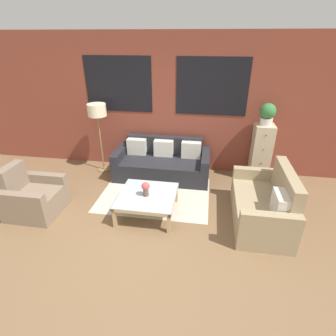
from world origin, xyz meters
TOP-DOWN VIEW (x-y plane):
  - ground_plane at (0.00, 0.00)m, footprint 16.00×16.00m
  - wall_back_brick at (0.00, 2.44)m, footprint 8.40×0.09m
  - rug at (0.03, 1.19)m, footprint 2.02×1.52m
  - couch_dark at (0.03, 1.95)m, footprint 1.95×0.88m
  - settee_vintage at (1.88, 0.65)m, footprint 0.80×1.46m
  - armchair_corner at (-1.87, 0.34)m, footprint 0.80×0.79m
  - coffee_table at (0.03, 0.58)m, footprint 0.92×0.92m
  - floor_lamp at (-1.31, 2.01)m, footprint 0.37×0.37m
  - drawer_cabinet at (2.02, 2.16)m, footprint 0.37×0.41m
  - potted_plant at (2.02, 2.16)m, footprint 0.30×0.30m
  - flower_vase at (0.01, 0.55)m, footprint 0.13×0.13m

SIDE VIEW (x-z plane):
  - ground_plane at x=0.00m, z-range 0.00..0.00m
  - rug at x=0.03m, z-range 0.00..0.00m
  - armchair_corner at x=-1.87m, z-range -0.14..0.70m
  - couch_dark at x=0.03m, z-range -0.10..0.68m
  - settee_vintage at x=1.88m, z-range -0.15..0.77m
  - coffee_table at x=0.03m, z-range 0.13..0.51m
  - flower_vase at x=0.01m, z-range 0.39..0.64m
  - drawer_cabinet at x=2.02m, z-range 0.00..1.16m
  - floor_lamp at x=-1.31m, z-range 0.54..2.02m
  - potted_plant at x=2.02m, z-range 1.18..1.59m
  - wall_back_brick at x=0.00m, z-range 0.01..2.81m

